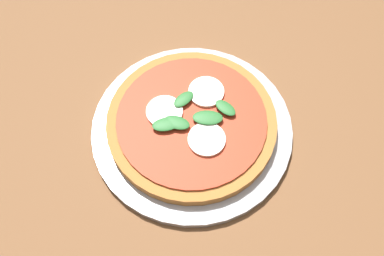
# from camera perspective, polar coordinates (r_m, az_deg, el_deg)

# --- Properties ---
(dining_table) EXTENTS (1.55, 1.02, 0.71)m
(dining_table) POSITION_cam_1_polar(r_m,az_deg,el_deg) (0.77, -1.27, -6.44)
(dining_table) COLOR brown
(dining_table) RESTS_ON ground_plane
(serving_tray) EXTENTS (0.31, 0.31, 0.01)m
(serving_tray) POSITION_cam_1_polar(r_m,az_deg,el_deg) (0.72, -0.00, -0.15)
(serving_tray) COLOR #B2B2B7
(serving_tray) RESTS_ON dining_table
(pizza) EXTENTS (0.26, 0.26, 0.03)m
(pizza) POSITION_cam_1_polar(r_m,az_deg,el_deg) (0.70, -0.05, 0.72)
(pizza) COLOR #B27033
(pizza) RESTS_ON serving_tray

